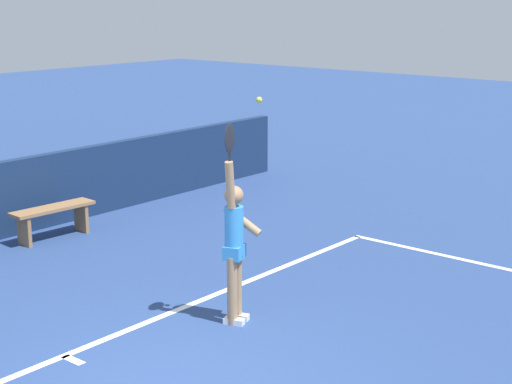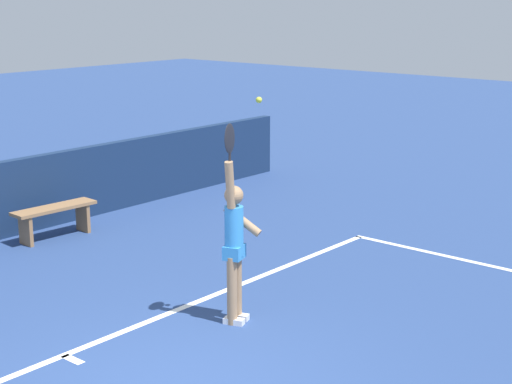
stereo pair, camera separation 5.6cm
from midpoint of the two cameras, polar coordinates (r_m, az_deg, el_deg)
name	(u,v)px [view 1 (the left image)]	position (r m, az deg, el deg)	size (l,w,h in m)	color
tennis_player	(234,242)	(9.22, -1.71, -3.54)	(0.51, 0.47, 2.38)	#9C7856
tennis_ball	(259,100)	(8.69, 0.03, 6.51)	(0.07, 0.07, 0.07)	#CEDB3A
courtside_bench_near	(53,215)	(12.98, -14.24, -1.57)	(1.38, 0.44, 0.51)	olive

